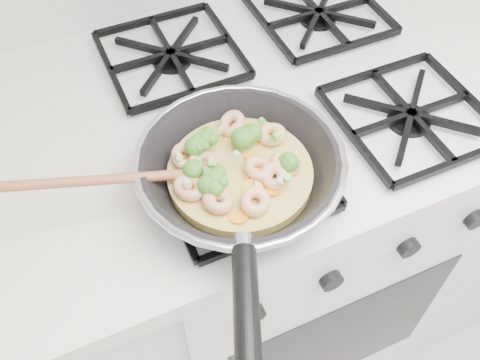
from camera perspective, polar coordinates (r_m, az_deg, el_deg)
name	(u,v)px	position (r m, az deg, el deg)	size (l,w,h in m)	color
stove	(272,230)	(1.27, 3.42, -5.30)	(0.60, 0.60, 0.92)	white
skillet	(238,171)	(0.74, -0.23, 0.96)	(0.49, 0.44, 0.09)	black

